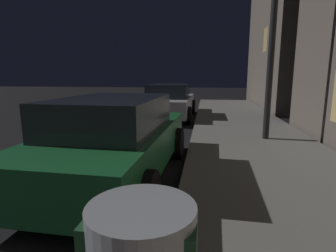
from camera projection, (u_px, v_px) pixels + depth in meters
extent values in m
cylinder|color=#999EA5|center=(141.00, 222.00, 0.46)|extent=(0.19, 0.19, 0.06)
cube|color=#19592D|center=(117.00, 146.00, 4.67)|extent=(1.89, 4.37, 0.64)
cube|color=#1E2328|center=(112.00, 115.00, 4.40)|extent=(1.61, 2.36, 0.56)
cylinder|color=black|center=(102.00, 140.00, 6.16)|extent=(0.24, 0.67, 0.66)
cylinder|color=black|center=(177.00, 143.00, 5.86)|extent=(0.24, 0.67, 0.66)
cylinder|color=black|center=(19.00, 186.00, 3.58)|extent=(0.24, 0.67, 0.66)
cylinder|color=black|center=(146.00, 196.00, 3.27)|extent=(0.24, 0.67, 0.66)
cube|color=#B7B7BF|center=(170.00, 105.00, 11.35)|extent=(1.82, 4.44, 0.64)
cube|color=#1E2328|center=(169.00, 91.00, 11.04)|extent=(1.58, 2.08, 0.56)
cylinder|color=black|center=(155.00, 106.00, 12.86)|extent=(0.23, 0.66, 0.66)
cylinder|color=black|center=(193.00, 107.00, 12.59)|extent=(0.23, 0.66, 0.66)
cylinder|color=black|center=(141.00, 114.00, 10.19)|extent=(0.23, 0.66, 0.66)
cylinder|color=black|center=(188.00, 115.00, 9.93)|extent=(0.23, 0.66, 0.66)
cylinder|color=black|center=(273.00, 31.00, 6.56)|extent=(0.16, 0.16, 5.43)
cube|color=#F2D17F|center=(266.00, 40.00, 13.62)|extent=(0.06, 0.90, 1.20)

